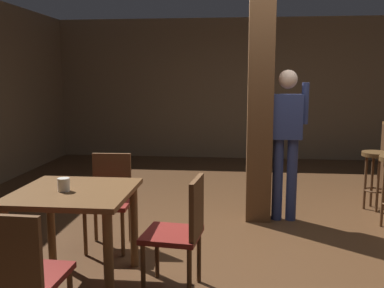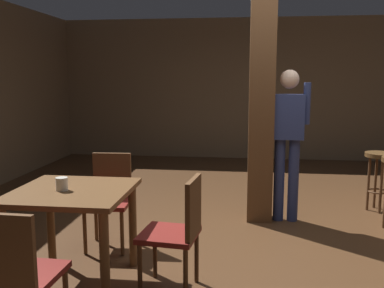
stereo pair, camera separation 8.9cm
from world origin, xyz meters
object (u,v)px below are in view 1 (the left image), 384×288
(dining_table, at_px, (75,208))
(chair_south, at_px, (22,274))
(chair_north, at_px, (110,195))
(napkin_cup, at_px, (64,185))
(bar_stool_mid, at_px, (376,166))
(standing_person, at_px, (286,134))
(chair_east, at_px, (182,228))

(dining_table, bearing_deg, chair_south, -89.16)
(chair_north, xyz_separation_m, napkin_cup, (-0.10, -0.84, 0.32))
(napkin_cup, xyz_separation_m, bar_stool_mid, (3.03, 2.32, -0.28))
(dining_table, height_order, bar_stool_mid, dining_table)
(standing_person, relative_size, bar_stool_mid, 2.37)
(chair_east, relative_size, chair_south, 1.00)
(dining_table, height_order, chair_south, chair_south)
(standing_person, bearing_deg, chair_north, -151.41)
(bar_stool_mid, bearing_deg, dining_table, -142.48)
(napkin_cup, bearing_deg, standing_person, 44.05)
(napkin_cup, relative_size, bar_stool_mid, 0.14)
(standing_person, bearing_deg, dining_table, -135.60)
(dining_table, relative_size, chair_north, 1.00)
(chair_east, relative_size, bar_stool_mid, 1.22)
(dining_table, bearing_deg, standing_person, 44.40)
(chair_south, distance_m, chair_north, 1.68)
(dining_table, distance_m, chair_south, 0.88)
(dining_table, distance_m, chair_east, 0.85)
(chair_north, bearing_deg, napkin_cup, -96.64)
(napkin_cup, height_order, standing_person, standing_person)
(dining_table, distance_m, napkin_cup, 0.21)
(chair_south, bearing_deg, dining_table, 90.84)
(chair_south, distance_m, bar_stool_mid, 4.32)
(dining_table, height_order, chair_east, chair_east)
(chair_north, relative_size, standing_person, 0.52)
(dining_table, xyz_separation_m, chair_east, (0.84, -0.03, -0.13))
(chair_south, bearing_deg, bar_stool_mid, 46.86)
(dining_table, xyz_separation_m, standing_person, (1.81, 1.77, 0.37))
(chair_east, bearing_deg, bar_stool_mid, 47.35)
(dining_table, distance_m, chair_north, 0.81)
(standing_person, bearing_deg, napkin_cup, -135.95)
(chair_south, height_order, chair_north, same)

